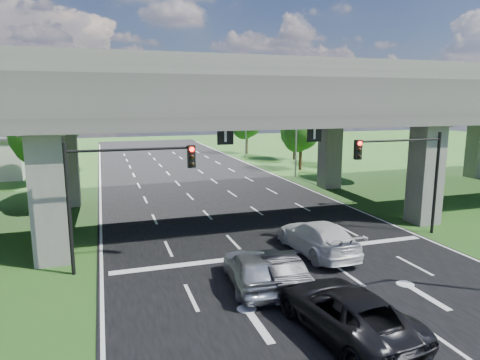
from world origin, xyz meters
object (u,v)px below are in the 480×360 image
car_dark (274,269)px  car_trailing (346,311)px  streetlight_far (293,120)px  signal_left (119,181)px  car_silver (252,269)px  streetlight_beyond (243,115)px  car_white (317,237)px  signal_right (407,165)px

car_dark → car_trailing: bearing=100.4°
streetlight_far → car_trailing: 30.77m
signal_left → car_silver: (5.06, -3.76, -3.36)m
streetlight_beyond → car_white: 38.25m
signal_left → streetlight_far: 26.95m
signal_right → streetlight_far: 20.25m
streetlight_beyond → car_trailing: 45.90m
streetlight_far → car_dark: 27.22m
signal_left → car_dark: size_ratio=1.35×
signal_right → car_trailing: (-8.83, -8.20, -3.35)m
signal_right → signal_left: bearing=180.0°
signal_left → car_dark: bearing=-32.9°
car_dark → car_white: 4.66m
streetlight_far → car_trailing: (-11.10, -28.25, -5.01)m
car_silver → streetlight_beyond: bearing=-101.8°
streetlight_beyond → car_silver: streetlight_beyond is taller
signal_right → car_trailing: bearing=-137.1°
streetlight_far → car_dark: bearing=-116.4°
signal_right → car_silver: 11.73m
car_dark → car_white: size_ratio=0.77×
streetlight_far → car_silver: size_ratio=2.14×
streetlight_beyond → signal_left: bearing=-116.4°
signal_right → car_white: (-6.02, -0.94, -3.32)m
car_silver → car_dark: 0.97m
signal_right → car_white: 6.95m
streetlight_beyond → car_white: (-8.30, -37.00, -4.98)m
car_silver → car_dark: car_silver is taller
car_trailing → streetlight_beyond: bearing=-109.8°
streetlight_beyond → car_trailing: (-11.10, -44.25, -5.01)m
signal_left → car_dark: signal_left is taller
streetlight_beyond → car_trailing: bearing=-104.1°
signal_right → car_dark: 10.93m
streetlight_beyond → signal_right: bearing=-93.6°
streetlight_beyond → car_white: size_ratio=1.74×
signal_right → streetlight_beyond: streetlight_beyond is taller
car_silver → car_trailing: bearing=117.7°
streetlight_beyond → car_dark: (-11.90, -39.95, -5.09)m
streetlight_beyond → car_silver: bearing=-107.9°
car_dark → streetlight_beyond: bearing=-106.7°
streetlight_far → car_white: 23.12m
signal_right → car_white: size_ratio=1.05×
car_white → car_silver: bearing=30.0°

